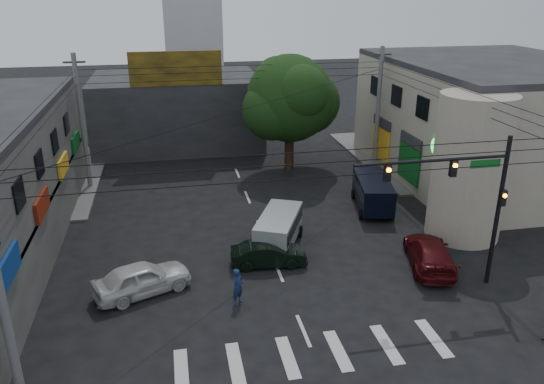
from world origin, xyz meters
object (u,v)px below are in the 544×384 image
object	(u,v)px
white_compact	(142,278)
traffic_officer	(238,287)
maroon_sedan	(429,253)
silver_minivan	(279,231)
traffic_gantry	(468,190)
utility_pole_far_right	(378,110)
street_tree	(290,99)
utility_pole_far_left	(82,123)
dark_sedan	(269,254)
navy_van	(373,194)

from	to	relation	value
white_compact	traffic_officer	size ratio (longest dim) A/B	2.80
maroon_sedan	silver_minivan	bearing A→B (deg)	-11.81
white_compact	maroon_sedan	xyz separation A→B (m)	(14.02, -0.22, -0.05)
maroon_sedan	traffic_officer	world-z (taller)	traffic_officer
silver_minivan	traffic_gantry	bearing A→B (deg)	-103.11
utility_pole_far_right	silver_minivan	bearing A→B (deg)	-131.07
street_tree	traffic_officer	distance (m)	19.17
street_tree	white_compact	distance (m)	19.53
street_tree	maroon_sedan	distance (m)	17.05
utility_pole_far_left	dark_sedan	size ratio (longest dim) A/B	2.37
utility_pole_far_left	white_compact	bearing A→B (deg)	-74.85
street_tree	dark_sedan	distance (m)	15.76
street_tree	navy_van	xyz separation A→B (m)	(3.45, -8.42, -4.49)
utility_pole_far_left	white_compact	size ratio (longest dim) A/B	1.92
utility_pole_far_right	dark_sedan	distance (m)	17.66
street_tree	navy_van	distance (m)	10.14
traffic_gantry	utility_pole_far_left	distance (m)	25.00
white_compact	navy_van	xyz separation A→B (m)	(13.95, 7.36, 0.23)
utility_pole_far_right	white_compact	size ratio (longest dim) A/B	1.92
traffic_gantry	utility_pole_far_right	world-z (taller)	utility_pole_far_right
dark_sedan	maroon_sedan	xyz separation A→B (m)	(7.88, -1.65, 0.08)
utility_pole_far_right	white_compact	bearing A→B (deg)	-139.01
street_tree	dark_sedan	size ratio (longest dim) A/B	2.24
white_compact	traffic_officer	distance (m)	4.50
silver_minivan	maroon_sedan	bearing A→B (deg)	-92.76
dark_sedan	silver_minivan	size ratio (longest dim) A/B	0.83
utility_pole_far_right	white_compact	distance (m)	22.85
navy_van	traffic_officer	size ratio (longest dim) A/B	3.04
navy_van	utility_pole_far_left	bearing A→B (deg)	79.23
utility_pole_far_left	utility_pole_far_right	distance (m)	21.00
white_compact	maroon_sedan	size ratio (longest dim) A/B	0.91
traffic_officer	silver_minivan	bearing A→B (deg)	16.11
utility_pole_far_right	navy_van	xyz separation A→B (m)	(-3.05, -7.42, -3.62)
utility_pole_far_right	maroon_sedan	bearing A→B (deg)	-101.25
traffic_gantry	white_compact	xyz separation A→B (m)	(-14.32, 2.23, -4.07)
utility_pole_far_right	white_compact	world-z (taller)	utility_pole_far_right
white_compact	dark_sedan	bearing A→B (deg)	-99.09
maroon_sedan	silver_minivan	xyz separation A→B (m)	(-6.96, 3.59, 0.22)
traffic_gantry	dark_sedan	world-z (taller)	traffic_gantry
dark_sedan	traffic_officer	size ratio (longest dim) A/B	2.27
dark_sedan	silver_minivan	distance (m)	2.17
dark_sedan	white_compact	bearing A→B (deg)	107.43
street_tree	silver_minivan	size ratio (longest dim) A/B	1.87
navy_van	dark_sedan	bearing A→B (deg)	138.88
traffic_officer	dark_sedan	bearing A→B (deg)	13.60
utility_pole_far_right	silver_minivan	distance (m)	15.57
utility_pole_far_right	navy_van	world-z (taller)	utility_pole_far_right
traffic_gantry	utility_pole_far_right	size ratio (longest dim) A/B	0.78
utility_pole_far_left	utility_pole_far_right	bearing A→B (deg)	0.00
utility_pole_far_left	white_compact	world-z (taller)	utility_pole_far_left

